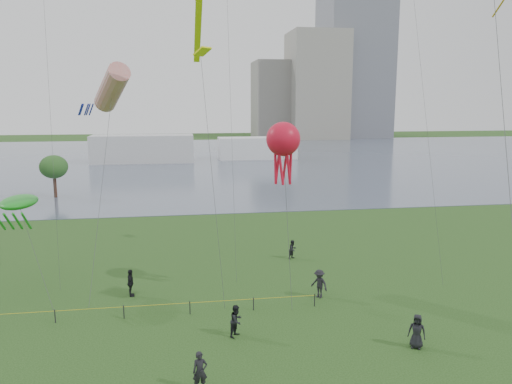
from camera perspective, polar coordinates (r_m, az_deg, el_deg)
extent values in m
cube|color=#515C6F|center=(118.26, -6.76, 3.80)|extent=(400.00, 120.00, 0.08)
cube|color=gray|center=(186.48, 6.92, 11.94)|extent=(20.00, 20.00, 38.00)
cube|color=slate|center=(188.99, 2.23, 10.47)|extent=(16.00, 18.00, 28.00)
cube|color=silver|center=(113.17, -12.80, 4.85)|extent=(22.00, 8.00, 6.00)
cube|color=silver|center=(117.38, 0.12, 5.04)|extent=(18.00, 7.00, 5.00)
cylinder|color=#372119|center=(74.36, -21.97, 0.41)|extent=(0.44, 0.44, 2.66)
ellipsoid|color=#2D5B24|center=(73.95, -22.12, 2.68)|extent=(3.78, 3.78, 3.19)
cylinder|color=black|center=(32.95, -21.98, -13.02)|extent=(0.07, 0.07, 0.85)
cylinder|color=black|center=(32.27, -14.87, -13.10)|extent=(0.07, 0.07, 0.85)
cylinder|color=black|center=(32.07, -7.56, -12.98)|extent=(0.07, 0.07, 0.85)
cylinder|color=black|center=(32.38, -0.29, -12.66)|extent=(0.07, 0.07, 0.85)
cylinder|color=black|center=(33.16, 6.72, -12.16)|extent=(0.07, 0.07, 0.85)
cylinder|color=gold|center=(32.14, -14.90, -12.57)|extent=(24.00, 0.03, 0.03)
imported|color=black|center=(28.95, -2.24, -14.48)|extent=(1.10, 1.13, 1.83)
imported|color=black|center=(34.39, 7.24, -10.35)|extent=(1.35, 1.44, 1.96)
imported|color=black|center=(35.38, -14.14, -10.05)|extent=(0.58, 1.15, 1.89)
imported|color=black|center=(29.00, 17.91, -14.90)|extent=(1.09, 0.99, 1.88)
imported|color=black|center=(24.23, -6.42, -19.71)|extent=(0.72, 0.51, 1.88)
imported|color=black|center=(42.41, 4.22, -6.56)|extent=(0.99, 0.95, 1.60)
cylinder|color=#3F3F42|center=(31.74, -5.28, 4.66)|extent=(1.42, 2.98, 19.93)
cube|color=#FFFD0D|center=(29.20, -6.61, 19.06)|extent=(0.36, 6.98, 4.09)
cube|color=#FFFD0D|center=(25.17, -6.14, 15.68)|extent=(0.95, 0.95, 0.42)
cylinder|color=#3F3F42|center=(36.49, -17.27, 0.34)|extent=(1.16, 8.22, 14.11)
cylinder|color=red|center=(40.00, -16.15, 11.36)|extent=(3.51, 4.99, 3.69)
cylinder|color=#1B24BF|center=(38.99, -18.32, 8.94)|extent=(0.60, 1.13, 0.88)
cylinder|color=#1B24BF|center=(39.42, -18.63, 8.93)|extent=(0.60, 1.13, 0.88)
cylinder|color=#1B24BF|center=(39.35, -19.31, 8.89)|extent=(0.60, 1.13, 0.88)
cylinder|color=#1B24BF|center=(38.89, -19.44, 8.87)|extent=(0.60, 1.13, 0.88)
cylinder|color=#1B24BF|center=(38.66, -18.82, 8.90)|extent=(0.60, 1.13, 0.88)
cylinder|color=#3F3F42|center=(36.32, -23.89, -6.48)|extent=(2.85, 4.34, 6.27)
ellipsoid|color=#198C1C|center=(38.02, -25.45, -1.03)|extent=(2.33, 4.19, 0.81)
cylinder|color=#198C1C|center=(36.96, -27.22, -3.05)|extent=(0.16, 1.79, 1.54)
cylinder|color=#198C1C|center=(36.79, -26.40, -3.04)|extent=(0.16, 1.79, 1.54)
cylinder|color=#198C1C|center=(36.63, -25.58, -3.03)|extent=(0.16, 1.79, 1.54)
cylinder|color=#198C1C|center=(36.47, -24.76, -3.02)|extent=(0.16, 1.79, 1.54)
cylinder|color=#3F3F42|center=(31.90, 3.64, -3.71)|extent=(0.24, 2.23, 10.70)
sphere|color=red|center=(32.11, 3.13, 6.06)|extent=(2.20, 2.20, 2.20)
cylinder|color=red|center=(32.37, 3.97, 3.24)|extent=(0.18, 0.54, 2.60)
cylinder|color=red|center=(32.74, 3.38, 3.32)|extent=(0.49, 0.36, 2.61)
cylinder|color=red|center=(32.64, 2.52, 3.31)|extent=(0.49, 0.36, 2.61)
cylinder|color=red|center=(32.17, 2.23, 3.21)|extent=(0.18, 0.54, 2.60)
cylinder|color=red|center=(31.79, 2.82, 3.13)|extent=(0.49, 0.36, 2.61)
cylinder|color=red|center=(31.90, 3.71, 3.14)|extent=(0.49, 0.36, 2.61)
cylinder|color=#3F3F42|center=(22.41, 27.08, -0.47)|extent=(3.09, 9.25, 18.58)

